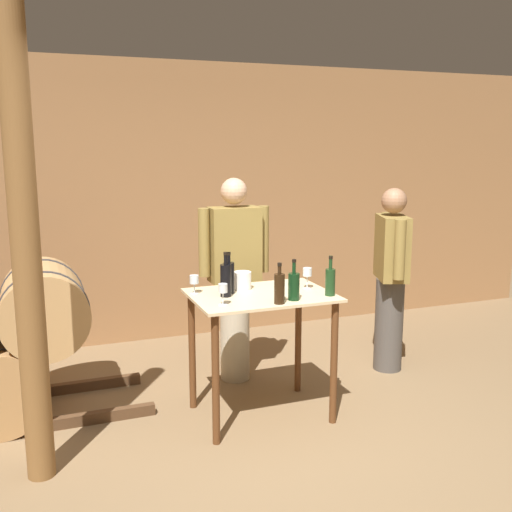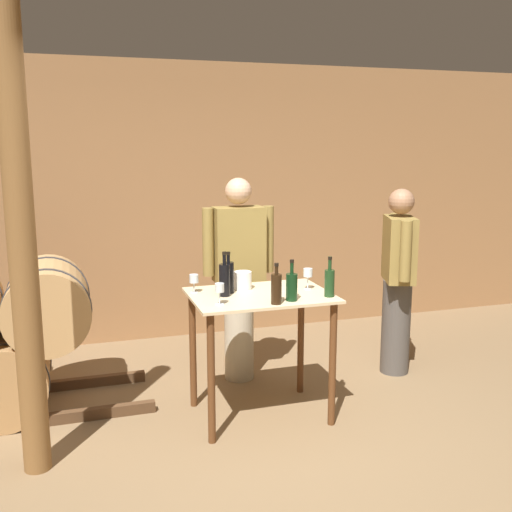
{
  "view_description": "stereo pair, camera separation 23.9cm",
  "coord_description": "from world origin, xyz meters",
  "px_view_note": "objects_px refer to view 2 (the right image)",
  "views": [
    {
      "loc": [
        -1.42,
        -2.96,
        1.93
      ],
      "look_at": [
        0.05,
        0.89,
        1.15
      ],
      "focal_mm": 42.0,
      "sensor_mm": 36.0,
      "label": 1
    },
    {
      "loc": [
        -1.19,
        -3.04,
        1.93
      ],
      "look_at": [
        0.05,
        0.89,
        1.15
      ],
      "focal_mm": 42.0,
      "sensor_mm": 36.0,
      "label": 2
    }
  ],
  "objects_px": {
    "wooden_post": "(22,248)",
    "wine_glass_near_left": "(194,279)",
    "wine_bottle_right": "(292,286)",
    "wine_glass_near_center": "(220,289)",
    "wine_bottle_far_right": "(329,282)",
    "wine_glass_near_right": "(308,274)",
    "wine_bottle_center": "(276,288)",
    "ice_bucket": "(243,280)",
    "person_visitor_with_scarf": "(398,278)",
    "wine_bottle_far_left": "(224,279)",
    "person_host": "(239,275)",
    "wine_bottle_left": "(228,277)"
  },
  "relations": [
    {
      "from": "wine_bottle_left",
      "to": "person_visitor_with_scarf",
      "type": "bearing_deg",
      "value": 12.42
    },
    {
      "from": "wine_bottle_center",
      "to": "ice_bucket",
      "type": "bearing_deg",
      "value": 101.84
    },
    {
      "from": "wine_glass_near_right",
      "to": "wine_bottle_right",
      "type": "bearing_deg",
      "value": -131.0
    },
    {
      "from": "wine_bottle_right",
      "to": "wine_glass_near_center",
      "type": "relative_size",
      "value": 1.95
    },
    {
      "from": "wooden_post",
      "to": "wine_glass_near_center",
      "type": "relative_size",
      "value": 18.97
    },
    {
      "from": "wine_bottle_far_left",
      "to": "wine_bottle_right",
      "type": "xyz_separation_m",
      "value": [
        0.39,
        -0.25,
        -0.02
      ]
    },
    {
      "from": "wine_glass_near_center",
      "to": "wine_glass_near_right",
      "type": "bearing_deg",
      "value": 16.67
    },
    {
      "from": "wine_bottle_center",
      "to": "ice_bucket",
      "type": "relative_size",
      "value": 2.13
    },
    {
      "from": "wine_bottle_right",
      "to": "person_host",
      "type": "relative_size",
      "value": 0.17
    },
    {
      "from": "wine_bottle_far_right",
      "to": "person_visitor_with_scarf",
      "type": "relative_size",
      "value": 0.18
    },
    {
      "from": "wine_bottle_far_right",
      "to": "wine_bottle_far_left",
      "type": "bearing_deg",
      "value": 161.36
    },
    {
      "from": "wine_glass_near_right",
      "to": "wooden_post",
      "type": "bearing_deg",
      "value": -170.57
    },
    {
      "from": "person_visitor_with_scarf",
      "to": "wine_bottle_far_left",
      "type": "bearing_deg",
      "value": -165.2
    },
    {
      "from": "wine_glass_near_left",
      "to": "person_visitor_with_scarf",
      "type": "height_order",
      "value": "person_visitor_with_scarf"
    },
    {
      "from": "wooden_post",
      "to": "wine_glass_near_left",
      "type": "bearing_deg",
      "value": 23.17
    },
    {
      "from": "person_visitor_with_scarf",
      "to": "ice_bucket",
      "type": "bearing_deg",
      "value": -169.22
    },
    {
      "from": "wine_bottle_far_right",
      "to": "wine_glass_near_right",
      "type": "distance_m",
      "value": 0.24
    },
    {
      "from": "wooden_post",
      "to": "wine_bottle_right",
      "type": "distance_m",
      "value": 1.68
    },
    {
      "from": "wine_bottle_far_left",
      "to": "person_host",
      "type": "bearing_deg",
      "value": 66.72
    },
    {
      "from": "wine_bottle_left",
      "to": "wine_bottle_center",
      "type": "height_order",
      "value": "wine_bottle_left"
    },
    {
      "from": "wine_bottle_left",
      "to": "person_visitor_with_scarf",
      "type": "height_order",
      "value": "person_visitor_with_scarf"
    },
    {
      "from": "wine_glass_near_left",
      "to": "person_host",
      "type": "xyz_separation_m",
      "value": [
        0.48,
        0.54,
        -0.12
      ]
    },
    {
      "from": "wine_glass_near_right",
      "to": "wine_bottle_far_right",
      "type": "bearing_deg",
      "value": -74.94
    },
    {
      "from": "wine_bottle_center",
      "to": "ice_bucket",
      "type": "xyz_separation_m",
      "value": [
        -0.09,
        0.45,
        -0.04
      ]
    },
    {
      "from": "wine_bottle_left",
      "to": "wine_bottle_right",
      "type": "bearing_deg",
      "value": -43.95
    },
    {
      "from": "wine_bottle_far_left",
      "to": "wine_glass_near_center",
      "type": "relative_size",
      "value": 2.17
    },
    {
      "from": "person_host",
      "to": "person_visitor_with_scarf",
      "type": "relative_size",
      "value": 1.06
    },
    {
      "from": "wine_bottle_center",
      "to": "person_host",
      "type": "height_order",
      "value": "person_host"
    },
    {
      "from": "wine_bottle_left",
      "to": "wooden_post",
      "type": "bearing_deg",
      "value": -163.38
    },
    {
      "from": "wine_bottle_center",
      "to": "person_visitor_with_scarf",
      "type": "relative_size",
      "value": 0.17
    },
    {
      "from": "wine_bottle_right",
      "to": "ice_bucket",
      "type": "bearing_deg",
      "value": 118.72
    },
    {
      "from": "wine_bottle_center",
      "to": "wine_bottle_far_left",
      "type": "bearing_deg",
      "value": 131.75
    },
    {
      "from": "wine_bottle_center",
      "to": "wine_glass_near_right",
      "type": "distance_m",
      "value": 0.46
    },
    {
      "from": "wine_bottle_far_right",
      "to": "wine_glass_near_center",
      "type": "bearing_deg",
      "value": 178.37
    },
    {
      "from": "wine_bottle_right",
      "to": "wine_glass_near_left",
      "type": "distance_m",
      "value": 0.7
    },
    {
      "from": "person_visitor_with_scarf",
      "to": "wine_bottle_left",
      "type": "bearing_deg",
      "value": -167.58
    },
    {
      "from": "person_visitor_with_scarf",
      "to": "wooden_post",
      "type": "bearing_deg",
      "value": -165.65
    },
    {
      "from": "wine_glass_near_left",
      "to": "wine_glass_near_center",
      "type": "bearing_deg",
      "value": -75.21
    },
    {
      "from": "wine_glass_near_right",
      "to": "ice_bucket",
      "type": "height_order",
      "value": "wine_glass_near_right"
    },
    {
      "from": "wine_bottle_right",
      "to": "person_host",
      "type": "bearing_deg",
      "value": 95.84
    },
    {
      "from": "wooden_post",
      "to": "wine_bottle_center",
      "type": "bearing_deg",
      "value": 0.21
    },
    {
      "from": "wine_glass_near_center",
      "to": "wine_bottle_left",
      "type": "bearing_deg",
      "value": 64.67
    },
    {
      "from": "wine_bottle_left",
      "to": "wine_glass_near_center",
      "type": "height_order",
      "value": "wine_bottle_left"
    },
    {
      "from": "wine_bottle_left",
      "to": "ice_bucket",
      "type": "bearing_deg",
      "value": 29.32
    },
    {
      "from": "person_visitor_with_scarf",
      "to": "wine_glass_near_left",
      "type": "bearing_deg",
      "value": -171.32
    },
    {
      "from": "wooden_post",
      "to": "person_host",
      "type": "bearing_deg",
      "value": 32.83
    },
    {
      "from": "wine_bottle_center",
      "to": "person_host",
      "type": "distance_m",
      "value": 1.0
    },
    {
      "from": "wine_bottle_right",
      "to": "wine_bottle_far_right",
      "type": "distance_m",
      "value": 0.28
    },
    {
      "from": "wine_glass_near_left",
      "to": "wine_glass_near_right",
      "type": "distance_m",
      "value": 0.81
    },
    {
      "from": "wooden_post",
      "to": "wine_bottle_far_left",
      "type": "xyz_separation_m",
      "value": [
        1.25,
        0.31,
        -0.33
      ]
    }
  ]
}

